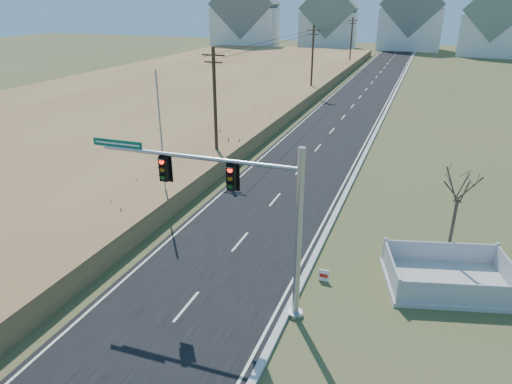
# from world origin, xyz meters

# --- Properties ---
(ground) EXTENTS (260.00, 260.00, 0.00)m
(ground) POSITION_xyz_m (0.00, 0.00, 0.00)
(ground) COLOR #444C25
(ground) RESTS_ON ground
(road) EXTENTS (8.00, 180.00, 0.06)m
(road) POSITION_xyz_m (0.00, 50.00, 0.03)
(road) COLOR black
(road) RESTS_ON ground
(curb) EXTENTS (0.30, 180.00, 0.18)m
(curb) POSITION_xyz_m (4.15, 50.00, 0.09)
(curb) COLOR #B2AFA8
(curb) RESTS_ON ground
(reed_marsh) EXTENTS (38.00, 110.00, 1.30)m
(reed_marsh) POSITION_xyz_m (-24.00, 40.00, 0.65)
(reed_marsh) COLOR #A7824B
(reed_marsh) RESTS_ON ground
(utility_pole_near) EXTENTS (1.80, 0.26, 9.00)m
(utility_pole_near) POSITION_xyz_m (-6.50, 15.00, 4.68)
(utility_pole_near) COLOR #422D1E
(utility_pole_near) RESTS_ON ground
(utility_pole_mid) EXTENTS (1.80, 0.26, 9.00)m
(utility_pole_mid) POSITION_xyz_m (-6.50, 45.00, 4.68)
(utility_pole_mid) COLOR #422D1E
(utility_pole_mid) RESTS_ON ground
(utility_pole_far) EXTENTS (1.80, 0.26, 9.00)m
(utility_pole_far) POSITION_xyz_m (-6.50, 75.00, 4.68)
(utility_pole_far) COLOR #422D1E
(utility_pole_far) RESTS_ON ground
(condo_nw) EXTENTS (17.69, 13.38, 19.05)m
(condo_nw) POSITION_xyz_m (-38.00, 100.00, 7.70)
(condo_nw) COLOR silver
(condo_nw) RESTS_ON ground
(condo_nnw) EXTENTS (14.93, 11.17, 17.03)m
(condo_nnw) POSITION_xyz_m (-18.00, 108.00, 6.94)
(condo_nnw) COLOR silver
(condo_nnw) RESTS_ON ground
(condo_n) EXTENTS (15.27, 10.20, 18.54)m
(condo_n) POSITION_xyz_m (2.00, 112.00, 7.61)
(condo_n) COLOR silver
(condo_n) RESTS_ON ground
(condo_ne) EXTENTS (14.12, 10.51, 16.52)m
(condo_ne) POSITION_xyz_m (20.00, 104.00, 6.84)
(condo_ne) COLOR silver
(condo_ne) RESTS_ON ground
(traffic_signal_mast) EXTENTS (9.20, 0.63, 7.32)m
(traffic_signal_mast) POSITION_xyz_m (2.62, -0.93, 4.48)
(traffic_signal_mast) COLOR #9EA0A5
(traffic_signal_mast) RESTS_ON ground
(fence_enclosure) EXTENTS (6.39, 5.16, 1.27)m
(fence_enclosure) POSITION_xyz_m (10.47, 3.69, 0.26)
(fence_enclosure) COLOR #B7B5AD
(fence_enclosure) RESTS_ON ground
(open_sign) EXTENTS (0.48, 0.08, 0.60)m
(open_sign) POSITION_xyz_m (5.04, 2.00, 0.32)
(open_sign) COLOR white
(open_sign) RESTS_ON ground
(flagpole) EXTENTS (0.38, 0.38, 8.54)m
(flagpole) POSITION_xyz_m (-5.97, 6.45, 3.41)
(flagpole) COLOR #B7B5AD
(flagpole) RESTS_ON ground
(bare_tree) EXTENTS (1.97, 1.97, 5.21)m
(bare_tree) POSITION_xyz_m (10.41, 5.79, 4.20)
(bare_tree) COLOR #4C3F33
(bare_tree) RESTS_ON ground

